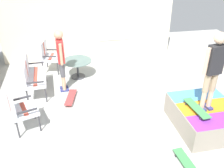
# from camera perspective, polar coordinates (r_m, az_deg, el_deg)

# --- Properties ---
(ground_plane) EXTENTS (12.00, 12.00, 0.10)m
(ground_plane) POSITION_cam_1_polar(r_m,az_deg,el_deg) (6.35, 3.48, -7.54)
(ground_plane) COLOR #A8A8A3
(house_facade) EXTENTS (0.23, 6.00, 2.57)m
(house_facade) POSITION_cam_1_polar(r_m,az_deg,el_deg) (9.07, -5.27, 13.57)
(house_facade) COLOR beige
(house_facade) RESTS_ON ground_plane
(skate_ramp) EXTENTS (1.55, 2.08, 0.56)m
(skate_ramp) POSITION_cam_1_polar(r_m,az_deg,el_deg) (6.21, 20.41, -6.85)
(skate_ramp) COLOR gray
(skate_ramp) RESTS_ON ground_plane
(patio_bench) EXTENTS (1.27, 0.61, 1.02)m
(patio_bench) POSITION_cam_1_polar(r_m,az_deg,el_deg) (7.27, -17.86, 2.30)
(patio_bench) COLOR #38383D
(patio_bench) RESTS_ON ground_plane
(patio_chair_near_house) EXTENTS (0.71, 0.66, 1.02)m
(patio_chair_near_house) POSITION_cam_1_polar(r_m,az_deg,el_deg) (8.43, -14.40, 6.63)
(patio_chair_near_house) COLOR #38383D
(patio_chair_near_house) RESTS_ON ground_plane
(patio_chair_by_wall) EXTENTS (0.76, 0.71, 1.02)m
(patio_chair_by_wall) POSITION_cam_1_polar(r_m,az_deg,el_deg) (5.91, -20.46, -4.90)
(patio_chair_by_wall) COLOR #38383D
(patio_chair_by_wall) RESTS_ON ground_plane
(patio_table) EXTENTS (0.90, 0.90, 0.57)m
(patio_table) POSITION_cam_1_polar(r_m,az_deg,el_deg) (7.94, -7.84, 4.20)
(patio_table) COLOR #38383D
(patio_table) RESTS_ON ground_plane
(person_watching) EXTENTS (0.48, 0.26, 1.78)m
(person_watching) POSITION_cam_1_polar(r_m,az_deg,el_deg) (7.02, -11.49, 6.16)
(person_watching) COLOR navy
(person_watching) RESTS_ON ground_plane
(person_skater) EXTENTS (0.28, 0.48, 1.74)m
(person_skater) POSITION_cam_1_polar(r_m,az_deg,el_deg) (5.46, 22.00, 3.65)
(person_skater) COLOR navy
(person_skater) RESTS_ON skate_ramp
(skateboard_by_bench) EXTENTS (0.82, 0.38, 0.10)m
(skateboard_by_bench) POSITION_cam_1_polar(r_m,az_deg,el_deg) (6.93, -9.32, -3.01)
(skateboard_by_bench) COLOR #B23838
(skateboard_by_bench) RESTS_ON ground_plane
(skateboard_spare) EXTENTS (0.81, 0.27, 0.10)m
(skateboard_spare) POSITION_cam_1_polar(r_m,az_deg,el_deg) (5.24, 16.60, -16.80)
(skateboard_spare) COLOR #3F8C4C
(skateboard_spare) RESTS_ON ground_plane
(skateboard_on_ramp) EXTENTS (0.82, 0.28, 0.10)m
(skateboard_on_ramp) POSITION_cam_1_polar(r_m,az_deg,el_deg) (5.74, 18.56, -5.19)
(skateboard_on_ramp) COLOR #3F8C4C
(skateboard_on_ramp) RESTS_ON skate_ramp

